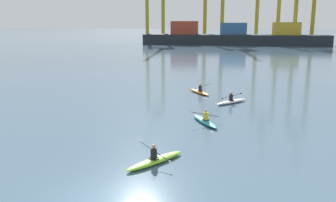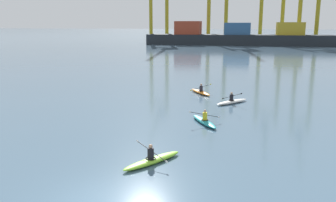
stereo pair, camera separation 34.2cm
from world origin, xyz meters
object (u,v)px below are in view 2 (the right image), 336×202
(container_barge, at_px, (237,37))
(kayak_lime, at_px, (152,160))
(kayak_white, at_px, (232,101))
(kayak_orange, at_px, (201,92))
(kayak_teal, at_px, (204,121))

(container_barge, bearing_deg, kayak_lime, -90.14)
(container_barge, xyz_separation_m, kayak_white, (2.76, -81.83, -2.24))
(container_barge, bearing_deg, kayak_orange, -90.23)
(kayak_orange, bearing_deg, container_barge, 89.77)
(kayak_teal, bearing_deg, container_barge, 90.84)
(kayak_teal, relative_size, kayak_orange, 1.04)
(container_barge, distance_m, kayak_white, 81.90)
(kayak_orange, bearing_deg, kayak_white, -49.39)
(kayak_white, relative_size, kayak_lime, 0.94)
(container_barge, relative_size, kayak_white, 18.20)
(kayak_white, height_order, kayak_orange, kayak_white)
(kayak_lime, distance_m, kayak_orange, 17.37)
(kayak_lime, bearing_deg, container_barge, 89.86)
(kayak_white, height_order, kayak_lime, kayak_white)
(container_barge, relative_size, kayak_orange, 17.51)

